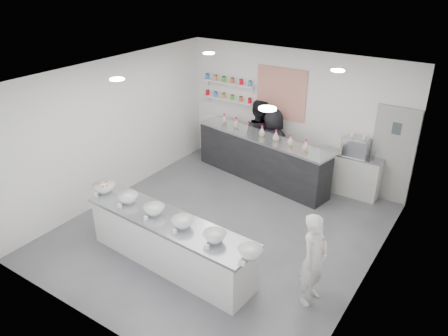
# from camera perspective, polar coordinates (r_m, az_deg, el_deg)

# --- Properties ---
(floor) EXTENTS (6.00, 6.00, 0.00)m
(floor) POSITION_cam_1_polar(r_m,az_deg,el_deg) (8.59, -0.25, -8.03)
(floor) COLOR #515156
(floor) RESTS_ON ground
(ceiling) EXTENTS (6.00, 6.00, 0.00)m
(ceiling) POSITION_cam_1_polar(r_m,az_deg,el_deg) (7.35, -0.30, 11.79)
(ceiling) COLOR white
(ceiling) RESTS_ON floor
(back_wall) EXTENTS (5.50, 0.00, 5.50)m
(back_wall) POSITION_cam_1_polar(r_m,az_deg,el_deg) (10.30, 9.13, 6.90)
(back_wall) COLOR white
(back_wall) RESTS_ON floor
(left_wall) EXTENTS (0.00, 6.00, 6.00)m
(left_wall) POSITION_cam_1_polar(r_m,az_deg,el_deg) (9.55, -14.17, 4.88)
(left_wall) COLOR white
(left_wall) RESTS_ON floor
(right_wall) EXTENTS (0.00, 6.00, 6.00)m
(right_wall) POSITION_cam_1_polar(r_m,az_deg,el_deg) (6.88, 19.17, -4.26)
(right_wall) COLOR white
(right_wall) RESTS_ON floor
(back_door) EXTENTS (0.88, 0.04, 2.10)m
(back_door) POSITION_cam_1_polar(r_m,az_deg,el_deg) (9.79, 21.10, 1.57)
(back_door) COLOR gray
(back_door) RESTS_ON floor
(pattern_panel) EXTENTS (1.25, 0.03, 1.20)m
(pattern_panel) POSITION_cam_1_polar(r_m,az_deg,el_deg) (10.29, 7.46, 9.61)
(pattern_panel) COLOR #B22003
(pattern_panel) RESTS_ON back_wall
(jar_shelf_lower) EXTENTS (1.45, 0.22, 0.04)m
(jar_shelf_lower) POSITION_cam_1_polar(r_m,az_deg,el_deg) (10.99, 0.58, 8.96)
(jar_shelf_lower) COLOR silver
(jar_shelf_lower) RESTS_ON back_wall
(jar_shelf_upper) EXTENTS (1.45, 0.22, 0.04)m
(jar_shelf_upper) POSITION_cam_1_polar(r_m,az_deg,el_deg) (10.88, 0.59, 11.08)
(jar_shelf_upper) COLOR silver
(jar_shelf_upper) RESTS_ON back_wall
(preserve_jars) EXTENTS (1.45, 0.10, 0.56)m
(preserve_jars) POSITION_cam_1_polar(r_m,az_deg,el_deg) (10.90, 0.53, 10.35)
(preserve_jars) COLOR #F60015
(preserve_jars) RESTS_ON jar_shelf_lower
(downlight_0) EXTENTS (0.24, 0.24, 0.02)m
(downlight_0) POSITION_cam_1_polar(r_m,az_deg,el_deg) (7.51, -13.80, 11.20)
(downlight_0) COLOR white
(downlight_0) RESTS_ON ceiling
(downlight_1) EXTENTS (0.24, 0.24, 0.02)m
(downlight_1) POSITION_cam_1_polar(r_m,az_deg,el_deg) (5.84, 5.70, 7.72)
(downlight_1) COLOR white
(downlight_1) RESTS_ON ceiling
(downlight_2) EXTENTS (0.24, 0.24, 0.02)m
(downlight_2) POSITION_cam_1_polar(r_m,az_deg,el_deg) (9.42, -2.00, 14.76)
(downlight_2) COLOR white
(downlight_2) RESTS_ON ceiling
(downlight_3) EXTENTS (0.24, 0.24, 0.02)m
(downlight_3) POSITION_cam_1_polar(r_m,az_deg,el_deg) (8.15, 14.64, 12.23)
(downlight_3) COLOR white
(downlight_3) RESTS_ON ceiling
(prep_counter) EXTENTS (3.30, 0.95, 0.89)m
(prep_counter) POSITION_cam_1_polar(r_m,az_deg,el_deg) (7.52, -7.10, -9.62)
(prep_counter) COLOR beige
(prep_counter) RESTS_ON floor
(back_bar) EXTENTS (3.59, 1.29, 1.09)m
(back_bar) POSITION_cam_1_polar(r_m,az_deg,el_deg) (10.25, 4.85, 1.31)
(back_bar) COLOR black
(back_bar) RESTS_ON floor
(sneeze_guard) EXTENTS (3.43, 0.66, 0.30)m
(sneeze_guard) POSITION_cam_1_polar(r_m,az_deg,el_deg) (9.76, 3.83, 4.50)
(sneeze_guard) COLOR white
(sneeze_guard) RESTS_ON back_bar
(espresso_ledge) EXTENTS (1.26, 0.40, 0.94)m
(espresso_ledge) POSITION_cam_1_polar(r_m,az_deg,el_deg) (10.01, 16.20, -0.82)
(espresso_ledge) COLOR beige
(espresso_ledge) RESTS_ON floor
(espresso_machine) EXTENTS (0.51, 0.35, 0.39)m
(espresso_machine) POSITION_cam_1_polar(r_m,az_deg,el_deg) (9.73, 16.95, 2.61)
(espresso_machine) COLOR #93969E
(espresso_machine) RESTS_ON espresso_ledge
(cup_stacks) EXTENTS (0.24, 0.24, 0.37)m
(cup_stacks) POSITION_cam_1_polar(r_m,az_deg,el_deg) (9.79, 15.64, 2.87)
(cup_stacks) COLOR tan
(cup_stacks) RESTS_ON espresso_ledge
(prep_bowls) EXTENTS (3.64, 0.70, 0.15)m
(prep_bowls) POSITION_cam_1_polar(r_m,az_deg,el_deg) (7.24, -7.33, -6.28)
(prep_bowls) COLOR white
(prep_bowls) RESTS_ON prep_counter
(label_cards) EXTENTS (3.31, 0.04, 0.07)m
(label_cards) POSITION_cam_1_polar(r_m,az_deg,el_deg) (6.93, -9.81, -8.43)
(label_cards) COLOR white
(label_cards) RESTS_ON prep_counter
(cookie_bags) EXTENTS (2.52, 0.61, 0.26)m
(cookie_bags) POSITION_cam_1_polar(r_m,az_deg,el_deg) (9.99, 4.99, 4.85)
(cookie_bags) COLOR pink
(cookie_bags) RESTS_ON back_bar
(woman_prep) EXTENTS (0.44, 0.59, 1.50)m
(woman_prep) POSITION_cam_1_polar(r_m,az_deg,el_deg) (6.72, 11.63, -11.62)
(woman_prep) COLOR silver
(woman_prep) RESTS_ON floor
(staff_left) EXTENTS (1.08, 0.96, 1.83)m
(staff_left) POSITION_cam_1_polar(r_m,az_deg,el_deg) (10.47, 4.36, 4.06)
(staff_left) COLOR black
(staff_left) RESTS_ON floor
(staff_right) EXTENTS (0.91, 0.70, 1.66)m
(staff_right) POSITION_cam_1_polar(r_m,az_deg,el_deg) (10.33, 6.33, 3.15)
(staff_right) COLOR black
(staff_right) RESTS_ON floor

